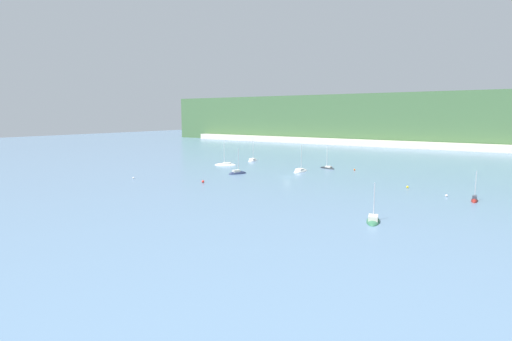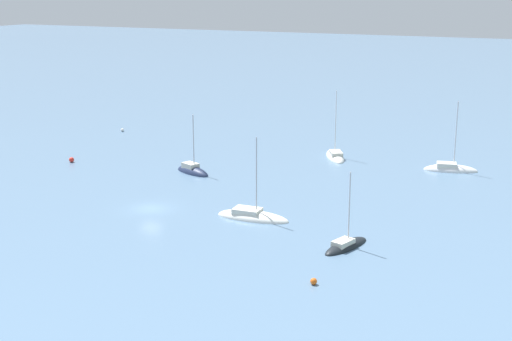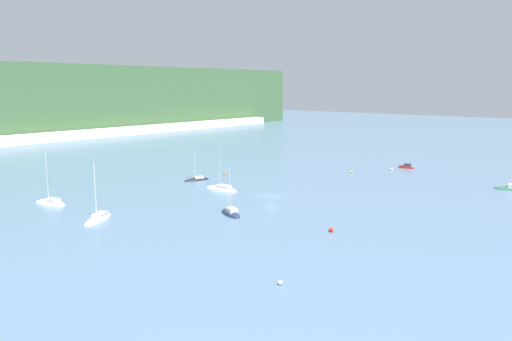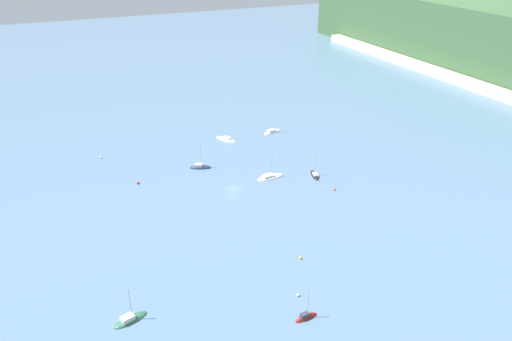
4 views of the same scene
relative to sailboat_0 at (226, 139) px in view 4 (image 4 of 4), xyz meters
The scene contains 13 objects.
ground_plane 35.24m from the sailboat_0, 18.13° to the right, with size 600.00×600.00×0.00m, color slate.
sailboat_0 is the anchor object (origin of this frame).
sailboat_1 87.36m from the sailboat_0, 11.57° to the right, with size 1.67×4.76×7.65m.
sailboat_2 17.28m from the sailboat_0, 88.31° to the left, with size 4.37×7.86×10.73m.
sailboat_3 22.73m from the sailboat_0, 40.97° to the right, with size 4.47×6.73×9.21m.
sailboat_4 31.55m from the sailboat_0, ahead, with size 3.42×8.66×10.19m.
sailboat_5 38.25m from the sailboat_0, 21.01° to the left, with size 6.82×3.73×8.33m.
sailboat_6 86.72m from the sailboat_0, 33.02° to the right, with size 4.08×7.10×7.75m.
mooring_buoy_0 47.76m from the sailboat_0, 17.19° to the left, with size 0.61×0.61×0.61m.
mooring_buoy_1 40.88m from the sailboat_0, 93.13° to the right, with size 0.59×0.59×0.59m.
mooring_buoy_2 69.84m from the sailboat_0, ahead, with size 0.61×0.61×0.61m.
mooring_buoy_3 81.19m from the sailboat_0, 11.33° to the right, with size 0.61×0.61×0.61m.
mooring_buoy_4 39.35m from the sailboat_0, 60.10° to the right, with size 0.76×0.76×0.76m.
Camera 4 is at (112.42, -44.14, 65.41)m, focal length 35.00 mm.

